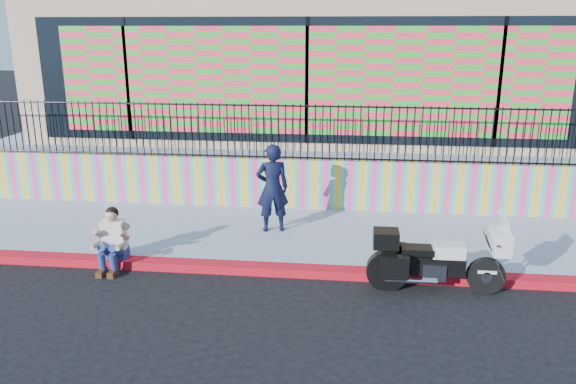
# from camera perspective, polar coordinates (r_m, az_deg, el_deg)

# --- Properties ---
(ground) EXTENTS (90.00, 90.00, 0.00)m
(ground) POSITION_cam_1_polar(r_m,az_deg,el_deg) (9.58, -0.25, -8.35)
(ground) COLOR black
(ground) RESTS_ON ground
(red_curb) EXTENTS (16.00, 0.30, 0.15)m
(red_curb) POSITION_cam_1_polar(r_m,az_deg,el_deg) (9.55, -0.25, -7.94)
(red_curb) COLOR #AF0C16
(red_curb) RESTS_ON ground
(sidewalk) EXTENTS (16.00, 3.00, 0.15)m
(sidewalk) POSITION_cam_1_polar(r_m,az_deg,el_deg) (11.07, 0.75, -4.46)
(sidewalk) COLOR #9198AE
(sidewalk) RESTS_ON ground
(mural_wall) EXTENTS (16.00, 0.20, 1.10)m
(mural_wall) POSITION_cam_1_polar(r_m,az_deg,el_deg) (12.39, 1.51, 0.85)
(mural_wall) COLOR #F64085
(mural_wall) RESTS_ON sidewalk
(metal_fence) EXTENTS (15.80, 0.04, 1.20)m
(metal_fence) POSITION_cam_1_polar(r_m,az_deg,el_deg) (12.14, 1.55, 6.09)
(metal_fence) COLOR black
(metal_fence) RESTS_ON mural_wall
(elevated_platform) EXTENTS (16.00, 10.00, 1.25)m
(elevated_platform) POSITION_cam_1_polar(r_m,az_deg,el_deg) (17.36, 2.99, 5.06)
(elevated_platform) COLOR #9198AE
(elevated_platform) RESTS_ON ground
(storefront_building) EXTENTS (14.00, 8.06, 4.00)m
(storefront_building) POSITION_cam_1_polar(r_m,az_deg,el_deg) (16.83, 3.08, 13.71)
(storefront_building) COLOR tan
(storefront_building) RESTS_ON elevated_platform
(police_motorcycle) EXTENTS (2.11, 0.70, 1.31)m
(police_motorcycle) POSITION_cam_1_polar(r_m,az_deg,el_deg) (9.09, 14.66, -6.55)
(police_motorcycle) COLOR black
(police_motorcycle) RESTS_ON ground
(police_officer) EXTENTS (0.72, 0.57, 1.74)m
(police_officer) POSITION_cam_1_polar(r_m,az_deg,el_deg) (10.88, -1.59, 0.41)
(police_officer) COLOR black
(police_officer) RESTS_ON sidewalk
(seated_man) EXTENTS (0.54, 0.71, 1.06)m
(seated_man) POSITION_cam_1_polar(r_m,az_deg,el_deg) (10.04, -17.50, -5.18)
(seated_man) COLOR navy
(seated_man) RESTS_ON ground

